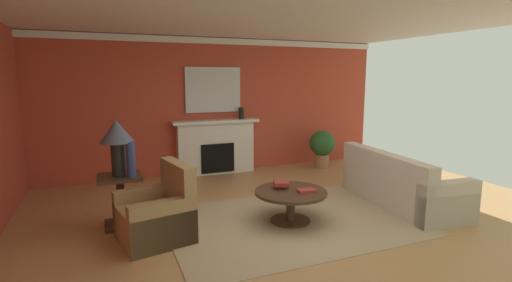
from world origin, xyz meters
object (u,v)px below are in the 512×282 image
potted_plant (322,146)px  armchair_near_window (158,216)px  side_table (121,197)px  vase_on_side_table (131,159)px  sofa (399,186)px  mantel_mirror (213,90)px  vase_mantel_right (241,113)px  fireplace (216,148)px  coffee_table (291,199)px  table_lamp (117,137)px

potted_plant → armchair_near_window: bearing=-147.6°
side_table → vase_on_side_table: vase_on_side_table is taller
vase_on_side_table → sofa: bearing=-8.9°
sofa → armchair_near_window: size_ratio=2.29×
mantel_mirror → vase_mantel_right: 0.76m
side_table → vase_mantel_right: vase_mantel_right is taller
sofa → potted_plant: (0.20, 2.59, 0.19)m
mantel_mirror → side_table: 3.36m
fireplace → side_table: size_ratio=2.57×
armchair_near_window → coffee_table: 1.79m
sofa → potted_plant: 2.60m
fireplace → table_lamp: (-1.99, -2.24, 0.69)m
side_table → vase_on_side_table: (0.15, -0.12, 0.53)m
side_table → sofa: bearing=-10.2°
coffee_table → table_lamp: size_ratio=1.33×
mantel_mirror → coffee_table: size_ratio=1.17×
coffee_table → fireplace: bearing=93.7°
fireplace → mantel_mirror: bearing=90.0°
fireplace → coffee_table: bearing=-86.3°
side_table → vase_mantel_right: size_ratio=2.89×
armchair_near_window → potted_plant: bearing=32.4°
coffee_table → table_lamp: bearing=160.9°
fireplace → coffee_table: (0.19, -2.99, -0.20)m
armchair_near_window → side_table: size_ratio=1.36×
side_table → table_lamp: bearing=0.0°
vase_on_side_table → side_table: bearing=141.3°
fireplace → table_lamp: bearing=-131.6°
mantel_mirror → armchair_near_window: 3.69m
side_table → table_lamp: 0.82m
fireplace → vase_on_side_table: 3.02m
vase_mantel_right → potted_plant: (1.79, -0.34, -0.76)m
vase_mantel_right → table_lamp: bearing=-139.2°
armchair_near_window → vase_mantel_right: bearing=52.9°
coffee_table → armchair_near_window: bearing=176.5°
fireplace → mantel_mirror: mantel_mirror is taller
sofa → armchair_near_window: 3.73m
vase_on_side_table → vase_mantel_right: size_ratio=1.93×
side_table → fireplace: bearing=48.4°
table_lamp → vase_on_side_table: size_ratio=1.60×
fireplace → armchair_near_window: (-1.59, -2.89, -0.23)m
sofa → table_lamp: (-4.12, 0.74, 0.93)m
armchair_near_window → side_table: 0.76m
coffee_table → vase_on_side_table: bearing=162.6°
mantel_mirror → armchair_near_window: mantel_mirror is taller
coffee_table → side_table: side_table is taller
mantel_mirror → side_table: bearing=-130.1°
armchair_near_window → coffee_table: size_ratio=0.95×
side_table → armchair_near_window: bearing=-58.6°
vase_on_side_table → potted_plant: vase_on_side_table is taller
armchair_near_window → vase_mantel_right: size_ratio=3.92×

